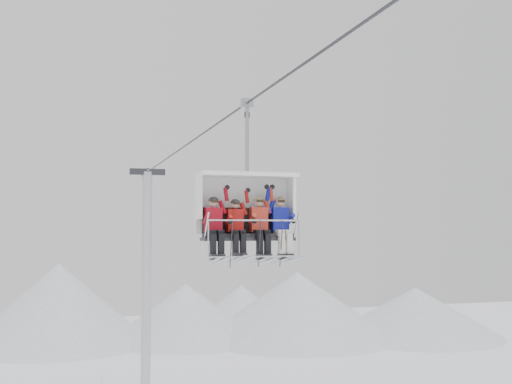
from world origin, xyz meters
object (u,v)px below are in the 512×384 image
object	(u,v)px
skier_far_right	(281,224)
skier_far_left	(214,225)
skier_center_right	(260,224)
chairlift_carrier	(246,206)
lift_tower_right	(146,305)
skier_center_left	(236,226)

from	to	relation	value
skier_far_right	skier_far_left	bearing A→B (deg)	-179.91
skier_far_left	skier_center_right	world-z (taller)	skier_center_right
skier_far_left	chairlift_carrier	bearing A→B (deg)	19.18
lift_tower_right	chairlift_carrier	size ratio (longest dim) A/B	3.38
chairlift_carrier	skier_center_right	distance (m)	0.63
skier_center_left	lift_tower_right	bearing A→B (deg)	89.12
skier_center_left	skier_center_right	size ratio (longest dim) A/B	1.00
skier_center_right	skier_far_right	xyz separation A→B (m)	(0.56, 0.00, 0.00)
chairlift_carrier	skier_center_right	bearing A→B (deg)	-46.86
skier_center_left	skier_far_left	bearing A→B (deg)	179.34
chairlift_carrier	lift_tower_right	bearing A→B (deg)	90.00
skier_center_left	skier_far_right	size ratio (longest dim) A/B	1.00
skier_far_right	skier_center_right	bearing A→B (deg)	180.00
lift_tower_right	skier_center_left	size ratio (longest dim) A/B	7.99
chairlift_carrier	skier_center_left	xyz separation A→B (m)	(-0.33, -0.31, -0.50)
lift_tower_right	skier_far_left	world-z (taller)	lift_tower_right
lift_tower_right	skier_far_right	xyz separation A→B (m)	(0.85, -21.37, 4.45)
skier_center_left	skier_center_right	distance (m)	0.62
chairlift_carrier	skier_far_left	world-z (taller)	chairlift_carrier
skier_center_right	skier_far_right	distance (m)	0.56
lift_tower_right	chairlift_carrier	bearing A→B (deg)	-90.00
skier_far_left	skier_far_right	xyz separation A→B (m)	(1.73, 0.00, 0.01)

